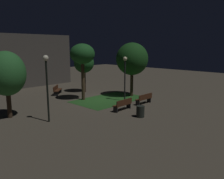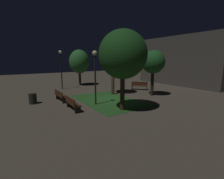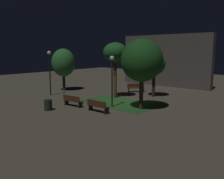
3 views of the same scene
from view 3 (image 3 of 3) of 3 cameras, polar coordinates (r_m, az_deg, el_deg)
The scene contains 13 objects.
ground_plane at distance 21.02m, azimuth 1.13°, elevation -2.80°, with size 60.00×60.00×0.00m, color #4C4438.
grass_lawn at distance 20.36m, azimuth 1.40°, elevation -3.18°, with size 6.64×4.11×0.01m, color #23511E.
bench_corner at distance 19.25m, azimuth -9.27°, elevation -2.58°, with size 1.82×0.55×0.88m.
bench_front_right at distance 17.27m, azimuth -3.40°, elevation -3.83°, with size 1.80×0.49×0.88m.
bench_path_side at distance 25.79m, azimuth 5.64°, elevation 0.49°, with size 1.64×1.58×0.88m.
tree_back_left at distance 17.93m, azimuth 7.04°, elevation 6.77°, with size 3.09×3.09×5.21m.
tree_right_canopy at distance 23.16m, azimuth 9.90°, elevation 5.87°, with size 2.12×2.12×4.17m.
tree_tall_center at distance 26.95m, azimuth -11.39°, elevation 6.19°, with size 2.53×2.53×4.57m.
tree_lawn_side at distance 22.26m, azimuth 0.78°, elevation 8.52°, with size 2.21×2.21×5.10m.
lamp_post_path_center at distance 18.53m, azimuth 0.01°, elevation 4.17°, with size 0.36×0.36×3.97m.
lamp_post_near_wall at distance 24.22m, azimuth -14.50°, elevation 5.57°, with size 0.36×0.36×4.32m.
trash_bin at distance 18.44m, azimuth -14.82°, elevation -3.55°, with size 0.57×0.57×0.80m, color black.
building_wall_backdrop at distance 30.70m, azimuth 12.32°, elevation 6.68°, with size 11.65×0.80×6.26m, color #4C4742.
Camera 3 is at (13.14, -15.81, 4.37)m, focal length 38.81 mm.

